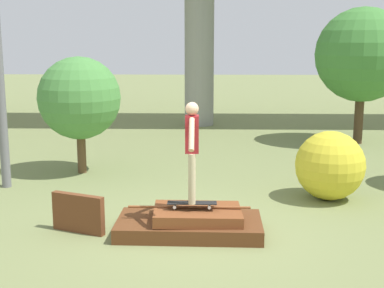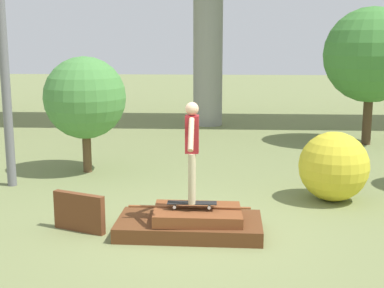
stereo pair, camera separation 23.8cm
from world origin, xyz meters
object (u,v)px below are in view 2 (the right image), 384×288
(skater, at_px, (192,145))
(tree_behind_left, at_px, (85,98))
(bush_yellow_flowering, at_px, (334,166))
(skateboard, at_px, (192,203))
(tree_behind_right, at_px, (371,55))

(skater, relative_size, tree_behind_left, 0.59)
(tree_behind_left, relative_size, bush_yellow_flowering, 2.00)
(skateboard, bearing_deg, bush_yellow_flowering, 37.64)
(tree_behind_left, bearing_deg, tree_behind_right, 26.77)
(tree_behind_right, relative_size, bush_yellow_flowering, 2.96)
(skater, height_order, tree_behind_left, tree_behind_left)
(skater, distance_m, bush_yellow_flowering, 3.60)
(skateboard, xyz_separation_m, skater, (0.00, 0.00, 0.99))
(skater, bearing_deg, bush_yellow_flowering, 37.64)
(tree_behind_right, bearing_deg, skateboard, -121.60)
(skater, distance_m, tree_behind_right, 9.65)
(tree_behind_right, distance_m, bush_yellow_flowering, 6.74)
(skater, xyz_separation_m, tree_behind_left, (-2.84, 4.20, 0.29))
(tree_behind_left, relative_size, tree_behind_right, 0.68)
(skater, distance_m, tree_behind_left, 5.07)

